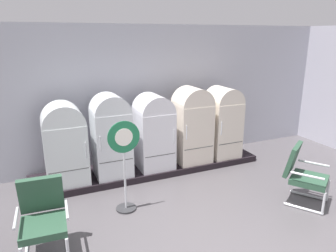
# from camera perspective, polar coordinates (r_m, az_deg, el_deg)

# --- Properties ---
(back_wall) EXTENTS (11.76, 0.12, 2.90)m
(back_wall) POSITION_cam_1_polar(r_m,az_deg,el_deg) (6.62, -5.47, 5.60)
(back_wall) COLOR #B7BAC5
(back_wall) RESTS_ON ground
(display_plinth) EXTENTS (4.64, 0.95, 0.13)m
(display_plinth) POSITION_cam_1_polar(r_m,az_deg,el_deg) (6.46, -3.35, -7.64)
(display_plinth) COLOR black
(display_plinth) RESTS_ON ground
(refrigerator_0) EXTENTS (0.72, 0.70, 1.45)m
(refrigerator_0) POSITION_cam_1_polar(r_m,az_deg,el_deg) (5.76, -18.35, -2.76)
(refrigerator_0) COLOR white
(refrigerator_0) RESTS_ON display_plinth
(refrigerator_1) EXTENTS (0.66, 0.64, 1.55)m
(refrigerator_1) POSITION_cam_1_polar(r_m,az_deg,el_deg) (5.83, -10.36, -1.32)
(refrigerator_1) COLOR white
(refrigerator_1) RESTS_ON display_plinth
(refrigerator_2) EXTENTS (0.67, 0.72, 1.47)m
(refrigerator_2) POSITION_cam_1_polar(r_m,az_deg,el_deg) (6.11, -2.64, -0.66)
(refrigerator_2) COLOR white
(refrigerator_2) RESTS_ON display_plinth
(refrigerator_3) EXTENTS (0.70, 0.64, 1.56)m
(refrigerator_3) POSITION_cam_1_polar(r_m,az_deg,el_deg) (6.40, 4.46, 0.53)
(refrigerator_3) COLOR silver
(refrigerator_3) RESTS_ON display_plinth
(refrigerator_4) EXTENTS (0.63, 0.70, 1.51)m
(refrigerator_4) POSITION_cam_1_polar(r_m,az_deg,el_deg) (6.80, 9.99, 1.08)
(refrigerator_4) COLOR silver
(refrigerator_4) RESTS_ON display_plinth
(armchair_left) EXTENTS (0.64, 0.70, 0.98)m
(armchair_left) POSITION_cam_1_polar(r_m,az_deg,el_deg) (4.33, -21.91, -14.88)
(armchair_left) COLOR silver
(armchair_left) RESTS_ON ground
(armchair_right) EXTENTS (0.82, 0.85, 0.98)m
(armchair_right) POSITION_cam_1_polar(r_m,az_deg,el_deg) (5.60, 23.44, -7.81)
(armchair_right) COLOR silver
(armchair_right) RESTS_ON ground
(sign_stand) EXTENTS (0.49, 0.32, 1.47)m
(sign_stand) POSITION_cam_1_polar(r_m,az_deg,el_deg) (4.86, -7.92, -7.28)
(sign_stand) COLOR #2D2D30
(sign_stand) RESTS_ON ground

